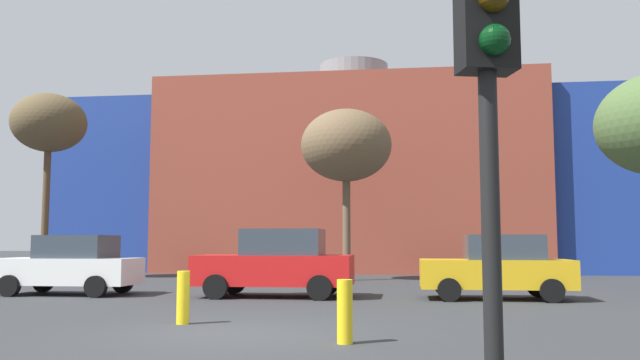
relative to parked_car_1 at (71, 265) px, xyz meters
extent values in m
plane|color=#2D3033|center=(6.83, -7.34, -0.87)|extent=(200.00, 200.00, 0.00)
cube|color=brown|center=(6.94, 19.40, 4.11)|extent=(19.62, 12.97, 9.94)
cube|color=navy|center=(-5.90, 19.40, 3.72)|extent=(6.05, 11.67, 9.17)
cube|color=navy|center=(19.77, 19.40, 3.72)|extent=(6.05, 11.67, 9.17)
cylinder|color=slate|center=(6.94, 19.40, 10.08)|extent=(4.00, 4.00, 2.00)
cube|color=white|center=(-0.06, 0.00, -0.18)|extent=(4.02, 1.72, 0.77)
cube|color=#333D47|center=(0.18, 0.00, 0.54)|extent=(2.01, 1.53, 0.67)
cylinder|color=black|center=(-1.36, -0.88, -0.56)|extent=(0.61, 0.21, 0.61)
cylinder|color=black|center=(-1.36, 0.88, -0.56)|extent=(0.61, 0.21, 0.61)
cylinder|color=black|center=(1.23, -0.88, -0.56)|extent=(0.61, 0.21, 0.61)
cylinder|color=black|center=(1.23, 0.88, -0.56)|extent=(0.61, 0.21, 0.61)
cube|color=red|center=(6.11, 0.00, -0.11)|extent=(4.41, 1.89, 0.84)
cube|color=#333D47|center=(6.37, 0.00, 0.68)|extent=(2.20, 1.68, 0.73)
cylinder|color=black|center=(4.69, -0.96, -0.53)|extent=(0.67, 0.23, 0.67)
cylinder|color=black|center=(4.69, 0.96, -0.53)|extent=(0.67, 0.23, 0.67)
cylinder|color=black|center=(7.52, -0.96, -0.53)|extent=(0.67, 0.23, 0.67)
cylinder|color=black|center=(7.52, 0.96, -0.53)|extent=(0.67, 0.23, 0.67)
cube|color=gold|center=(12.20, 0.00, -0.18)|extent=(4.01, 1.72, 0.76)
cube|color=#333D47|center=(12.44, 0.00, 0.54)|extent=(2.01, 1.53, 0.67)
cylinder|color=black|center=(10.91, -0.88, -0.56)|extent=(0.61, 0.21, 0.61)
cylinder|color=black|center=(10.91, 0.88, -0.56)|extent=(0.61, 0.21, 0.61)
cylinder|color=black|center=(13.49, -0.88, -0.56)|extent=(0.61, 0.21, 0.61)
cylinder|color=black|center=(13.49, 0.88, -0.56)|extent=(0.61, 0.21, 0.61)
cylinder|color=black|center=(10.30, -14.06, 0.45)|extent=(0.12, 0.12, 2.63)
cube|color=black|center=(10.30, -14.06, 2.21)|extent=(0.41, 0.32, 0.90)
sphere|color=black|center=(10.34, -14.20, 1.93)|extent=(0.20, 0.20, 0.20)
cylinder|color=brown|center=(7.45, 8.22, 1.38)|extent=(0.32, 0.32, 4.49)
ellipsoid|color=brown|center=(7.45, 8.22, 4.65)|extent=(3.73, 3.73, 2.98)
cylinder|color=brown|center=(-5.48, 7.95, 2.05)|extent=(0.30, 0.30, 5.84)
ellipsoid|color=brown|center=(-5.48, 7.95, 5.85)|extent=(3.18, 3.18, 2.54)
cylinder|color=yellow|center=(5.60, -6.24, -0.37)|extent=(0.24, 0.24, 0.99)
cylinder|color=yellow|center=(8.85, -8.23, -0.38)|extent=(0.24, 0.24, 0.97)
camera|label=1|loc=(9.76, -18.29, 0.67)|focal=36.66mm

